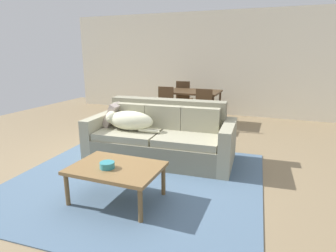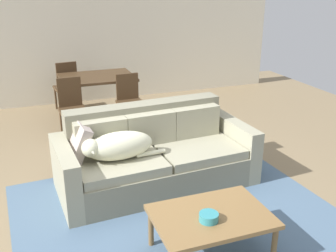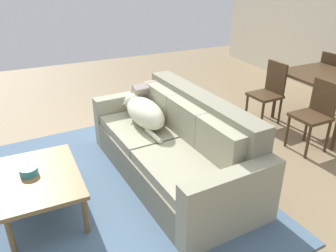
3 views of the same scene
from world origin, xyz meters
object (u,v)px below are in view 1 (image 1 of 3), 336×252
Objects in this scene: coffee_table at (116,170)px; dining_chair_near_left at (164,105)px; throw_pillow_by_left_arm at (114,115)px; dining_chair_far_left at (184,97)px; couch at (162,137)px; dining_chair_near_right at (202,108)px; bowl_on_coffee_table at (107,165)px; dining_table at (194,94)px; dog_on_left_cushion at (129,120)px.

dining_chair_near_left is (-0.75, 3.31, 0.12)m from coffee_table.
coffee_table is 1.11× the size of dining_chair_near_left.
throw_pillow_by_left_arm is 3.10m from dining_chair_far_left.
dining_chair_near_right is at bearing 80.58° from couch.
bowl_on_coffee_table is at bearing -129.43° from coffee_table.
bowl_on_coffee_table is 4.00m from dining_table.
dining_table is at bearing 119.45° from dining_chair_far_left.
bowl_on_coffee_table is (0.46, -1.33, -0.17)m from dog_on_left_cushion.
bowl_on_coffee_table is 0.18× the size of dining_chair_far_left.
dining_chair_near_left is at bearing -130.60° from dining_table.
coffee_table is at bearing -57.80° from throw_pillow_by_left_arm.
dog_on_left_cushion is at bearing 86.21° from dining_chair_far_left.
coffee_table is 3.28m from dining_chair_near_right.
dining_chair_far_left is (-0.84, 1.25, 0.00)m from dining_chair_near_right.
throw_pillow_by_left_arm reaches higher than dog_on_left_cushion.
dining_chair_near_left is 1.21m from dining_chair_far_left.
couch is at bearing 95.13° from dining_chair_far_left.
couch is 14.15× the size of bowl_on_coffee_table.
bowl_on_coffee_table is (-0.02, -1.51, 0.11)m from couch.
coffee_table is at bearing -80.51° from dining_chair_near_left.
throw_pillow_by_left_arm is at bearing 150.59° from dog_on_left_cushion.
dog_on_left_cushion is 1.42m from bowl_on_coffee_table.
dining_table is (0.28, 2.66, 0.07)m from dog_on_left_cushion.
couch is 2.59× the size of dining_chair_near_right.
couch is 2.49× the size of dining_chair_far_left.
dining_chair_near_left is (-0.69, 3.39, 0.04)m from bowl_on_coffee_table.
dining_chair_far_left is at bearing 98.36° from couch.
dining_chair_far_left reaches higher than dog_on_left_cushion.
bowl_on_coffee_table is 3.36m from dining_chair_near_right.
dining_chair_near_right is at bearing 60.13° from throw_pillow_by_left_arm.
couch is at bearing -72.58° from dining_chair_near_left.
dining_chair_near_right is at bearing -5.82° from dining_chair_near_left.
bowl_on_coffee_table is 0.18× the size of dining_chair_near_right.
couch is 2.51m from dining_table.
dining_chair_far_left is at bearing 126.20° from dining_table.
bowl_on_coffee_table is at bearing -94.35° from couch.
couch is at bearing -0.17° from throw_pillow_by_left_arm.
dining_chair_near_left reaches higher than throw_pillow_by_left_arm.
dining_chair_near_right is (0.90, -0.04, 0.01)m from dining_chair_near_left.
couch is 1.44m from coffee_table.
couch is at bearing -85.39° from dining_table.
dining_chair_far_left is (-0.45, 0.61, -0.19)m from dining_table.
throw_pillow_by_left_arm is 0.40× the size of coffee_table.
dining_chair_near_left is 0.96× the size of dining_chair_far_left.
coffee_table is at bearing -93.95° from dining_chair_near_right.
dog_on_left_cushion is 1.02× the size of dining_chair_near_left.
throw_pillow_by_left_arm is 2.12m from dining_chair_near_right.
bowl_on_coffee_table is 3.46m from dining_chair_near_left.
dining_chair_far_left is (-0.63, 4.60, 0.05)m from bowl_on_coffee_table.
throw_pillow_by_left_arm reaches higher than coffee_table.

